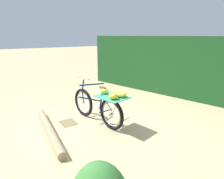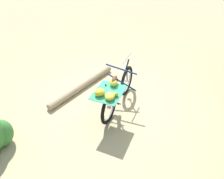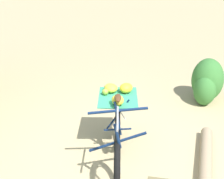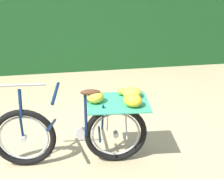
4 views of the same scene
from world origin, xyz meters
TOP-DOWN VIEW (x-y plane):
  - ground_plane at (0.00, 0.00)m, footprint 60.00×60.00m
  - foliage_hedge at (-0.60, 3.47)m, footprint 6.77×2.55m
  - bicycle at (0.12, 0.00)m, footprint 1.80×0.80m
  - fallen_log at (-0.07, -1.14)m, footprint 2.16×0.37m
  - leaf_litter_patch at (-0.33, -0.62)m, footprint 0.44×0.36m

SIDE VIEW (x-z plane):
  - ground_plane at x=0.00m, z-range 0.00..0.00m
  - leaf_litter_patch at x=-0.33m, z-range 0.00..0.01m
  - fallen_log at x=-0.07m, z-range 0.00..0.17m
  - bicycle at x=0.12m, z-range -0.04..0.99m
  - foliage_hedge at x=-0.60m, z-range 0.00..2.02m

